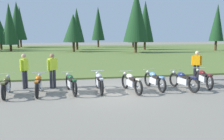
{
  "coord_description": "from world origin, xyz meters",
  "views": [
    {
      "loc": [
        -2.07,
        -10.34,
        2.55
      ],
      "look_at": [
        0.0,
        0.6,
        0.9
      ],
      "focal_mm": 38.1,
      "sensor_mm": 36.0,
      "label": 1
    }
  ],
  "objects_px": {
    "rider_in_hivis_vest": "(52,69)",
    "motorcycle_maroon": "(203,78)",
    "motorcycle_silver": "(99,82)",
    "motorcycle_sky_blue": "(154,80)",
    "rider_near_row_end": "(197,64)",
    "motorcycle_navy": "(183,80)",
    "rider_checking_bike": "(24,69)",
    "motorcycle_olive": "(6,86)",
    "motorcycle_orange": "(38,84)",
    "motorcycle_british_green": "(71,83)",
    "motorcycle_cream": "(131,82)"
  },
  "relations": [
    {
      "from": "motorcycle_navy",
      "to": "rider_checking_bike",
      "type": "xyz_separation_m",
      "value": [
        -7.34,
        1.57,
        0.51
      ]
    },
    {
      "from": "motorcycle_british_green",
      "to": "rider_near_row_end",
      "type": "height_order",
      "value": "rider_near_row_end"
    },
    {
      "from": "motorcycle_silver",
      "to": "motorcycle_sky_blue",
      "type": "xyz_separation_m",
      "value": [
        2.62,
        -0.06,
        0.0
      ]
    },
    {
      "from": "motorcycle_sky_blue",
      "to": "motorcycle_silver",
      "type": "bearing_deg",
      "value": 178.75
    },
    {
      "from": "motorcycle_cream",
      "to": "motorcycle_maroon",
      "type": "bearing_deg",
      "value": 5.76
    },
    {
      "from": "motorcycle_sky_blue",
      "to": "motorcycle_cream",
      "type": "bearing_deg",
      "value": -166.27
    },
    {
      "from": "motorcycle_maroon",
      "to": "rider_in_hivis_vest",
      "type": "relative_size",
      "value": 1.25
    },
    {
      "from": "rider_checking_bike",
      "to": "motorcycle_cream",
      "type": "bearing_deg",
      "value": -17.81
    },
    {
      "from": "motorcycle_sky_blue",
      "to": "rider_near_row_end",
      "type": "height_order",
      "value": "rider_near_row_end"
    },
    {
      "from": "motorcycle_orange",
      "to": "rider_in_hivis_vest",
      "type": "height_order",
      "value": "rider_in_hivis_vest"
    },
    {
      "from": "motorcycle_olive",
      "to": "motorcycle_silver",
      "type": "bearing_deg",
      "value": 1.52
    },
    {
      "from": "motorcycle_silver",
      "to": "rider_checking_bike",
      "type": "bearing_deg",
      "value": 160.68
    },
    {
      "from": "motorcycle_navy",
      "to": "rider_checking_bike",
      "type": "relative_size",
      "value": 1.24
    },
    {
      "from": "rider_in_hivis_vest",
      "to": "motorcycle_maroon",
      "type": "bearing_deg",
      "value": -8.42
    },
    {
      "from": "motorcycle_sky_blue",
      "to": "rider_checking_bike",
      "type": "height_order",
      "value": "rider_checking_bike"
    },
    {
      "from": "motorcycle_cream",
      "to": "motorcycle_sky_blue",
      "type": "xyz_separation_m",
      "value": [
        1.21,
        0.3,
        0.0
      ]
    },
    {
      "from": "motorcycle_olive",
      "to": "motorcycle_navy",
      "type": "height_order",
      "value": "same"
    },
    {
      "from": "motorcycle_silver",
      "to": "motorcycle_navy",
      "type": "height_order",
      "value": "same"
    },
    {
      "from": "motorcycle_silver",
      "to": "motorcycle_navy",
      "type": "distance_m",
      "value": 3.95
    },
    {
      "from": "rider_near_row_end",
      "to": "rider_in_hivis_vest",
      "type": "height_order",
      "value": "same"
    },
    {
      "from": "motorcycle_cream",
      "to": "motorcycle_maroon",
      "type": "xyz_separation_m",
      "value": [
        3.8,
        0.38,
        0.0
      ]
    },
    {
      "from": "motorcycle_british_green",
      "to": "rider_near_row_end",
      "type": "xyz_separation_m",
      "value": [
        6.97,
        1.61,
        0.51
      ]
    },
    {
      "from": "rider_near_row_end",
      "to": "rider_checking_bike",
      "type": "xyz_separation_m",
      "value": [
        -9.12,
        -0.35,
        0.0
      ]
    },
    {
      "from": "motorcycle_british_green",
      "to": "rider_near_row_end",
      "type": "bearing_deg",
      "value": 12.98
    },
    {
      "from": "motorcycle_silver",
      "to": "rider_in_hivis_vest",
      "type": "bearing_deg",
      "value": 152.19
    },
    {
      "from": "motorcycle_orange",
      "to": "motorcycle_sky_blue",
      "type": "relative_size",
      "value": 1.0
    },
    {
      "from": "motorcycle_cream",
      "to": "motorcycle_maroon",
      "type": "relative_size",
      "value": 1.0
    },
    {
      "from": "motorcycle_cream",
      "to": "rider_in_hivis_vest",
      "type": "height_order",
      "value": "rider_in_hivis_vest"
    },
    {
      "from": "rider_checking_bike",
      "to": "motorcycle_navy",
      "type": "bearing_deg",
      "value": -12.03
    },
    {
      "from": "motorcycle_navy",
      "to": "rider_in_hivis_vest",
      "type": "bearing_deg",
      "value": 166.2
    },
    {
      "from": "motorcycle_orange",
      "to": "rider_checking_bike",
      "type": "height_order",
      "value": "rider_checking_bike"
    },
    {
      "from": "motorcycle_navy",
      "to": "rider_near_row_end",
      "type": "bearing_deg",
      "value": 47.23
    },
    {
      "from": "motorcycle_british_green",
      "to": "rider_checking_bike",
      "type": "xyz_separation_m",
      "value": [
        -2.15,
        1.26,
        0.51
      ]
    },
    {
      "from": "motorcycle_navy",
      "to": "motorcycle_maroon",
      "type": "height_order",
      "value": "same"
    },
    {
      "from": "rider_near_row_end",
      "to": "rider_in_hivis_vest",
      "type": "xyz_separation_m",
      "value": [
        -7.82,
        -0.43,
        0.0
      ]
    },
    {
      "from": "motorcycle_sky_blue",
      "to": "rider_checking_bike",
      "type": "bearing_deg",
      "value": 168.26
    },
    {
      "from": "motorcycle_british_green",
      "to": "motorcycle_navy",
      "type": "height_order",
      "value": "same"
    },
    {
      "from": "motorcycle_sky_blue",
      "to": "rider_checking_bike",
      "type": "relative_size",
      "value": 1.26
    },
    {
      "from": "motorcycle_british_green",
      "to": "motorcycle_sky_blue",
      "type": "xyz_separation_m",
      "value": [
        3.89,
        0.0,
        0.0
      ]
    },
    {
      "from": "motorcycle_silver",
      "to": "rider_in_hivis_vest",
      "type": "height_order",
      "value": "rider_in_hivis_vest"
    },
    {
      "from": "rider_near_row_end",
      "to": "rider_in_hivis_vest",
      "type": "distance_m",
      "value": 7.83
    },
    {
      "from": "motorcycle_orange",
      "to": "motorcycle_maroon",
      "type": "height_order",
      "value": "same"
    },
    {
      "from": "motorcycle_olive",
      "to": "motorcycle_maroon",
      "type": "distance_m",
      "value": 9.17
    },
    {
      "from": "motorcycle_olive",
      "to": "motorcycle_silver",
      "type": "relative_size",
      "value": 1.0
    },
    {
      "from": "motorcycle_british_green",
      "to": "rider_near_row_end",
      "type": "relative_size",
      "value": 1.25
    },
    {
      "from": "motorcycle_orange",
      "to": "motorcycle_sky_blue",
      "type": "bearing_deg",
      "value": 0.03
    },
    {
      "from": "rider_near_row_end",
      "to": "rider_checking_bike",
      "type": "relative_size",
      "value": 1.0
    },
    {
      "from": "motorcycle_orange",
      "to": "rider_in_hivis_vest",
      "type": "bearing_deg",
      "value": 65.19
    },
    {
      "from": "motorcycle_maroon",
      "to": "motorcycle_navy",
      "type": "bearing_deg",
      "value": -162.66
    },
    {
      "from": "motorcycle_orange",
      "to": "rider_near_row_end",
      "type": "bearing_deg",
      "value": 10.89
    }
  ]
}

